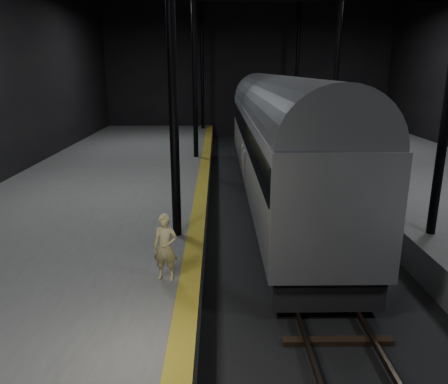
{
  "coord_description": "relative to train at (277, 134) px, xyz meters",
  "views": [
    {
      "loc": [
        -2.59,
        -16.19,
        5.75
      ],
      "look_at": [
        -2.39,
        -2.92,
        2.0
      ],
      "focal_mm": 35.0,
      "sensor_mm": 36.0,
      "label": 1
    }
  ],
  "objects": [
    {
      "name": "platform_left",
      "position": [
        -7.5,
        -2.71,
        -2.5
      ],
      "size": [
        9.0,
        43.8,
        1.0
      ],
      "primitive_type": "cube",
      "color": "#51504E",
      "rests_on": "ground"
    },
    {
      "name": "woman",
      "position": [
        -3.8,
        -9.56,
        -1.2
      ],
      "size": [
        0.64,
        0.48,
        1.59
      ],
      "primitive_type": "imported",
      "rotation": [
        0.0,
        0.0,
        -0.18
      ],
      "color": "tan",
      "rests_on": "platform_left"
    },
    {
      "name": "track",
      "position": [
        0.0,
        -2.71,
        -2.93
      ],
      "size": [
        2.4,
        43.0,
        0.24
      ],
      "color": "#3F3328",
      "rests_on": "ground"
    },
    {
      "name": "tactile_strip",
      "position": [
        -3.25,
        -2.71,
        -2.0
      ],
      "size": [
        0.5,
        43.8,
        0.01
      ],
      "primitive_type": "cube",
      "color": "olive",
      "rests_on": "platform_left"
    },
    {
      "name": "ground",
      "position": [
        0.0,
        -2.71,
        -3.0
      ],
      "size": [
        44.0,
        44.0,
        0.0
      ],
      "primitive_type": "plane",
      "color": "black",
      "rests_on": "ground"
    },
    {
      "name": "train",
      "position": [
        0.0,
        0.0,
        0.0
      ],
      "size": [
        3.01,
        20.12,
        5.38
      ],
      "color": "#9FA1A7",
      "rests_on": "ground"
    }
  ]
}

